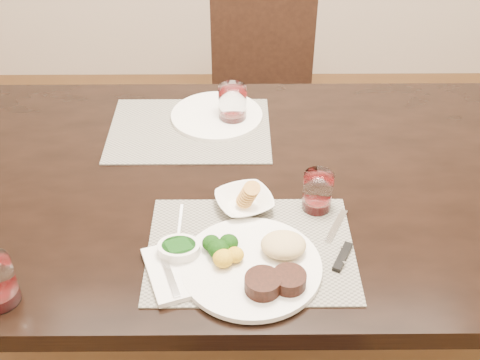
{
  "coord_description": "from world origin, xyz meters",
  "views": [
    {
      "loc": [
        -0.11,
        -1.23,
        1.69
      ],
      "look_at": [
        -0.1,
        -0.1,
        0.82
      ],
      "focal_mm": 45.0,
      "sensor_mm": 36.0,
      "label": 1
    }
  ],
  "objects_px": {
    "chair_far": "(263,86)",
    "steak_knife": "(341,249)",
    "wine_glass_near": "(317,193)",
    "cracker_bowl": "(244,202)",
    "dinner_plate": "(258,264)",
    "far_plate": "(217,116)"
  },
  "relations": [
    {
      "from": "chair_far",
      "to": "steak_knife",
      "type": "bearing_deg",
      "value": -84.24
    },
    {
      "from": "chair_far",
      "to": "wine_glass_near",
      "type": "height_order",
      "value": "chair_far"
    },
    {
      "from": "cracker_bowl",
      "to": "wine_glass_near",
      "type": "height_order",
      "value": "wine_glass_near"
    },
    {
      "from": "steak_knife",
      "to": "wine_glass_near",
      "type": "height_order",
      "value": "wine_glass_near"
    },
    {
      "from": "chair_far",
      "to": "dinner_plate",
      "type": "xyz_separation_m",
      "value": [
        -0.06,
        -1.26,
        0.27
      ]
    },
    {
      "from": "chair_far",
      "to": "cracker_bowl",
      "type": "bearing_deg",
      "value": -94.92
    },
    {
      "from": "dinner_plate",
      "to": "far_plate",
      "type": "height_order",
      "value": "dinner_plate"
    },
    {
      "from": "cracker_bowl",
      "to": "wine_glass_near",
      "type": "distance_m",
      "value": 0.18
    },
    {
      "from": "chair_far",
      "to": "steak_knife",
      "type": "distance_m",
      "value": 1.24
    },
    {
      "from": "wine_glass_near",
      "to": "far_plate",
      "type": "distance_m",
      "value": 0.49
    },
    {
      "from": "dinner_plate",
      "to": "cracker_bowl",
      "type": "height_order",
      "value": "cracker_bowl"
    },
    {
      "from": "steak_knife",
      "to": "far_plate",
      "type": "distance_m",
      "value": 0.63
    },
    {
      "from": "steak_knife",
      "to": "dinner_plate",
      "type": "bearing_deg",
      "value": -136.77
    },
    {
      "from": "chair_far",
      "to": "cracker_bowl",
      "type": "distance_m",
      "value": 1.1
    },
    {
      "from": "dinner_plate",
      "to": "far_plate",
      "type": "relative_size",
      "value": 1.12
    },
    {
      "from": "wine_glass_near",
      "to": "far_plate",
      "type": "bearing_deg",
      "value": 121.13
    },
    {
      "from": "cracker_bowl",
      "to": "wine_glass_near",
      "type": "relative_size",
      "value": 1.76
    },
    {
      "from": "dinner_plate",
      "to": "cracker_bowl",
      "type": "xyz_separation_m",
      "value": [
        -0.03,
        0.21,
        0.0
      ]
    },
    {
      "from": "dinner_plate",
      "to": "cracker_bowl",
      "type": "bearing_deg",
      "value": 104.76
    },
    {
      "from": "wine_glass_near",
      "to": "far_plate",
      "type": "xyz_separation_m",
      "value": [
        -0.25,
        0.41,
        -0.04
      ]
    },
    {
      "from": "far_plate",
      "to": "dinner_plate",
      "type": "bearing_deg",
      "value": -80.6
    },
    {
      "from": "chair_far",
      "to": "wine_glass_near",
      "type": "bearing_deg",
      "value": -85.51
    }
  ]
}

